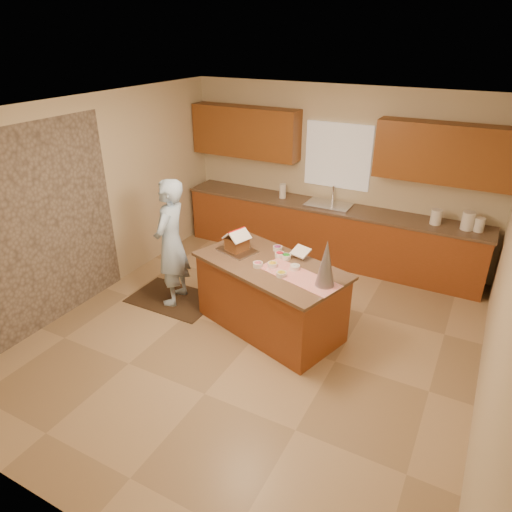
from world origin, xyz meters
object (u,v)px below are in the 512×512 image
object	(u,v)px
tinsel_tree	(326,263)
boy	(171,243)
island_base	(270,298)
gingerbread_house	(237,242)

from	to	relation	value
tinsel_tree	boy	xyz separation A→B (m)	(-2.19, 0.13, -0.29)
island_base	boy	distance (m)	1.51
gingerbread_house	island_base	bearing A→B (deg)	-12.03
boy	tinsel_tree	bearing A→B (deg)	74.78
boy	gingerbread_house	size ratio (longest dim) A/B	5.10
island_base	boy	bearing A→B (deg)	-160.93
gingerbread_house	boy	bearing A→B (deg)	-170.11
island_base	tinsel_tree	xyz separation A→B (m)	(0.74, -0.18, 0.74)
island_base	tinsel_tree	size ratio (longest dim) A/B	3.27
island_base	gingerbread_house	world-z (taller)	gingerbread_house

